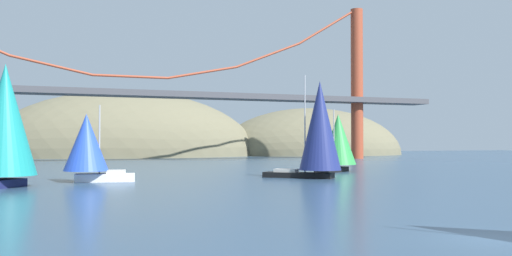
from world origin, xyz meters
TOP-DOWN VIEW (x-y plane):
  - ground_plane at (0.00, 0.00)m, footprint 360.00×360.00m
  - headland_center at (5.00, 135.00)m, footprint 72.76×44.00m
  - headland_right at (60.00, 135.00)m, footprint 57.76×44.00m
  - suspension_bridge at (0.00, 95.00)m, footprint 139.67×6.00m
  - sailboat_teal_sail at (-19.93, 36.13)m, footprint 8.79×9.93m
  - sailboat_green_sail at (20.29, 48.32)m, footprint 8.28×7.48m
  - sailboat_blue_spinnaker at (-12.55, 39.73)m, footprint 7.26×4.98m
  - sailboat_navy_sail at (11.28, 36.56)m, footprint 8.56×8.24m

SIDE VIEW (x-z plane):
  - ground_plane at x=0.00m, z-range 0.00..0.00m
  - headland_center at x=5.00m, z-range -17.57..17.57m
  - headland_right at x=60.00m, z-range -14.05..14.05m
  - sailboat_blue_spinnaker at x=-12.55m, z-range -0.16..7.44m
  - sailboat_green_sail at x=20.29m, z-range -0.06..8.17m
  - sailboat_navy_sail at x=11.28m, z-range -0.16..11.10m
  - sailboat_teal_sail at x=-19.93m, z-range 0.06..11.22m
  - suspension_bridge at x=0.00m, z-range -2.47..32.54m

